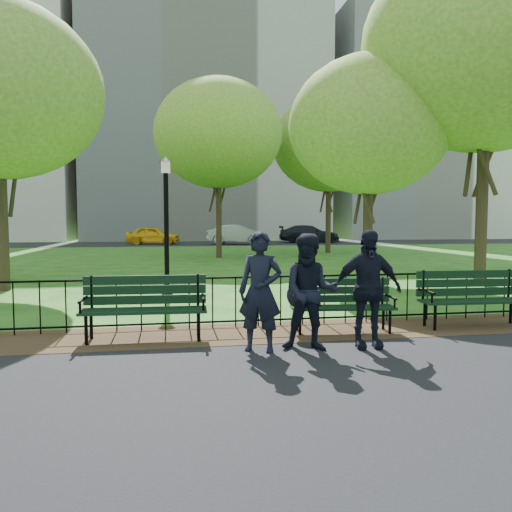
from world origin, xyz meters
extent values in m
plane|color=#1C5A17|center=(0.00, 0.00, 0.00)|extent=(120.00, 120.00, 0.00)
cube|color=black|center=(0.00, -3.40, 0.01)|extent=(60.00, 9.20, 0.01)
cube|color=#3B2518|center=(0.00, 1.50, 0.01)|extent=(60.00, 1.60, 0.01)
cube|color=black|center=(0.00, 35.00, 0.01)|extent=(70.00, 9.00, 0.01)
cylinder|color=black|center=(0.00, 2.00, 0.88)|extent=(24.00, 0.04, 0.04)
cylinder|color=black|center=(0.00, 2.00, 0.12)|extent=(24.00, 0.04, 0.04)
cylinder|color=black|center=(0.00, 2.00, 0.45)|extent=(0.02, 0.02, 0.90)
cube|color=beige|center=(2.00, 48.00, 15.00)|extent=(24.00, 15.00, 30.00)
cube|color=white|center=(26.00, 48.00, 12.00)|extent=(20.00, 15.00, 24.00)
cube|color=black|center=(0.69, 1.28, 0.43)|extent=(1.75, 0.65, 0.04)
cube|color=black|center=(0.72, 1.53, 0.75)|extent=(1.70, 0.24, 0.43)
cylinder|color=black|center=(-0.07, 1.20, 0.21)|extent=(0.05, 0.05, 0.43)
cylinder|color=black|center=(1.40, 1.02, 0.21)|extent=(0.05, 0.05, 0.43)
cylinder|color=black|center=(-0.03, 1.54, 0.21)|extent=(0.05, 0.05, 0.43)
cylinder|color=black|center=(1.44, 1.36, 0.21)|extent=(0.05, 0.05, 0.43)
cylinder|color=black|center=(-0.11, 1.38, 0.60)|extent=(0.10, 0.53, 0.04)
cylinder|color=black|center=(1.49, 1.19, 0.60)|extent=(0.10, 0.53, 0.04)
ellipsoid|color=black|center=(-0.08, 1.28, 0.66)|extent=(0.41, 0.31, 0.42)
cube|color=black|center=(-2.52, 1.28, 0.48)|extent=(1.93, 0.60, 0.04)
cube|color=black|center=(-2.51, 1.55, 0.84)|extent=(1.91, 0.13, 0.48)
cylinder|color=black|center=(-3.36, 1.13, 0.24)|extent=(0.05, 0.05, 0.48)
cylinder|color=black|center=(-1.70, 1.05, 0.24)|extent=(0.05, 0.05, 0.48)
cylinder|color=black|center=(-3.34, 1.51, 0.24)|extent=(0.05, 0.05, 0.48)
cylinder|color=black|center=(-1.68, 1.43, 0.24)|extent=(0.05, 0.05, 0.48)
cylinder|color=black|center=(-3.42, 1.32, 0.67)|extent=(0.07, 0.60, 0.04)
cylinder|color=black|center=(-1.62, 1.23, 0.67)|extent=(0.07, 0.60, 0.04)
cube|color=black|center=(3.07, 1.26, 0.47)|extent=(1.90, 0.59, 0.04)
cube|color=black|center=(3.09, 1.53, 0.83)|extent=(1.88, 0.13, 0.47)
cylinder|color=black|center=(2.25, 1.11, 0.23)|extent=(0.05, 0.05, 0.47)
cylinder|color=black|center=(2.27, 1.49, 0.23)|extent=(0.05, 0.05, 0.47)
cylinder|color=black|center=(3.89, 1.41, 0.23)|extent=(0.05, 0.05, 0.47)
cylinder|color=black|center=(2.19, 1.30, 0.66)|extent=(0.07, 0.59, 0.04)
cylinder|color=black|center=(-2.16, 5.60, 0.08)|extent=(0.27, 0.27, 0.15)
cylinder|color=black|center=(-2.16, 5.60, 1.52)|extent=(0.11, 0.11, 3.03)
cube|color=beige|center=(-2.16, 5.60, 3.13)|extent=(0.21, 0.21, 0.28)
cone|color=black|center=(-2.16, 5.60, 3.32)|extent=(0.30, 0.30, 0.11)
cylinder|color=#2D2116|center=(-6.45, 7.71, 1.61)|extent=(0.31, 0.31, 3.21)
cylinder|color=#2D2116|center=(3.91, 7.95, 1.45)|extent=(0.29, 0.29, 2.90)
ellipsoid|color=#538A29|center=(3.91, 7.95, 4.73)|extent=(4.89, 4.89, 4.15)
cylinder|color=#2D2116|center=(6.85, 6.64, 2.10)|extent=(0.35, 0.35, 4.19)
ellipsoid|color=#538A29|center=(6.85, 6.64, 6.84)|extent=(7.06, 7.06, 6.00)
cylinder|color=#2D2116|center=(0.46, 18.75, 1.91)|extent=(0.30, 0.30, 3.82)
ellipsoid|color=#538A29|center=(0.46, 18.75, 6.23)|extent=(6.43, 6.43, 5.47)
cylinder|color=#2D2116|center=(7.13, 21.38, 1.93)|extent=(0.31, 0.31, 3.87)
ellipsoid|color=#538A29|center=(7.13, 21.38, 6.31)|extent=(6.51, 6.51, 5.54)
imported|color=black|center=(-0.88, 0.37, 0.86)|extent=(0.73, 0.62, 1.70)
imported|color=black|center=(-0.16, 0.29, 0.85)|extent=(0.90, 0.63, 1.67)
imported|color=black|center=(0.69, 0.29, 0.87)|extent=(1.03, 0.48, 1.72)
imported|color=yellow|center=(-3.20, 34.17, 0.73)|extent=(4.46, 2.47, 1.43)
imported|color=#93959A|center=(3.45, 32.72, 0.80)|extent=(5.04, 3.14, 1.57)
imported|color=black|center=(9.87, 34.67, 0.76)|extent=(5.47, 3.01, 1.50)
camera|label=1|loc=(-2.17, -6.48, 1.85)|focal=35.00mm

